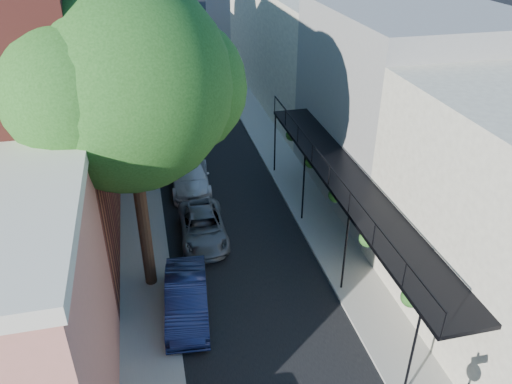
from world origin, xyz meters
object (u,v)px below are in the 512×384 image
oak_near (139,86)px  oak_mid (135,50)px  parked_car_c (203,227)px  parked_car_d (190,175)px  parked_car_e (166,140)px  parked_car_b (187,298)px

oak_near → oak_mid: size_ratio=1.12×
oak_near → parked_car_c: (1.97, 2.36, -7.29)m
parked_car_d → parked_car_e: bearing=104.0°
parked_car_e → oak_mid: bearing=-104.9°
parked_car_b → parked_car_e: parked_car_b is taller
oak_near → parked_car_b: bearing=-70.7°
oak_near → parked_car_e: 13.92m
parked_car_b → parked_car_d: size_ratio=0.88×
parked_car_e → parked_car_c: bearing=-83.6°
parked_car_b → parked_car_d: (1.20, 9.36, -0.00)m
parked_car_b → oak_mid: bearing=99.9°
parked_car_d → oak_mid: bearing=161.6°
parked_car_d → parked_car_e: size_ratio=1.19×
parked_car_c → parked_car_d: parked_car_d is taller
oak_mid → parked_car_e: 7.55m
oak_near → parked_car_e: (1.06, 11.87, -7.19)m
parked_car_b → parked_car_e: bearing=94.1°
oak_mid → parked_car_b: bearing=-85.4°
parked_car_b → parked_car_e: 14.07m
oak_mid → parked_car_d: bearing=-21.5°
oak_mid → parked_car_d: size_ratio=2.14×
oak_mid → parked_car_c: (2.02, -5.61, -6.46)m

